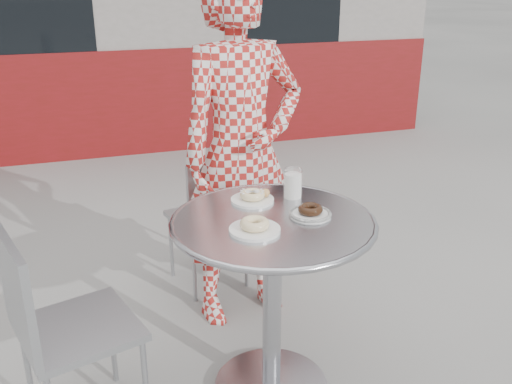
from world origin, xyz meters
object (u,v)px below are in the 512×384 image
object	(u,v)px
plate_checker	(310,212)
plate_far	(253,197)
chair_left	(81,368)
seated_person	(242,153)
chair_far	(209,244)
bistro_table	(273,265)
plate_near	(255,227)
milk_cup	(293,184)

from	to	relation	value
plate_checker	plate_far	bearing A→B (deg)	128.16
chair_left	seated_person	world-z (taller)	seated_person
chair_far	seated_person	size ratio (longest dim) A/B	0.45
bistro_table	chair_far	distance (m)	1.04
bistro_table	plate_near	distance (m)	0.25
chair_left	seated_person	xyz separation A→B (m)	(0.83, 0.60, 0.61)
chair_left	plate_far	xyz separation A→B (m)	(0.74, 0.15, 0.56)
chair_far	plate_far	distance (m)	0.96
chair_left	plate_near	xyz separation A→B (m)	(0.66, -0.13, 0.56)
chair_left	plate_checker	xyz separation A→B (m)	(0.91, -0.06, 0.55)
chair_far	seated_person	bearing A→B (deg)	95.22
bistro_table	plate_far	xyz separation A→B (m)	(-0.02, 0.20, 0.21)
plate_far	milk_cup	bearing A→B (deg)	-3.25
chair_far	plate_near	world-z (taller)	plate_near
plate_checker	plate_near	bearing A→B (deg)	-164.56
seated_person	milk_cup	world-z (taller)	seated_person
chair_far	plate_far	bearing A→B (deg)	78.85
plate_far	milk_cup	xyz separation A→B (m)	(0.17, -0.01, 0.04)
chair_far	milk_cup	xyz separation A→B (m)	(0.19, -0.78, 0.62)
chair_left	plate_checker	bearing A→B (deg)	-110.09
bistro_table	plate_checker	distance (m)	0.26
plate_near	milk_cup	world-z (taller)	milk_cup
bistro_table	seated_person	xyz separation A→B (m)	(0.07, 0.65, 0.26)
plate_checker	milk_cup	size ratio (longest dim) A/B	1.34
bistro_table	plate_far	size ratio (longest dim) A/B	4.54
plate_far	plate_near	distance (m)	0.29
chair_left	plate_near	bearing A→B (deg)	-117.27
chair_left	plate_far	size ratio (longest dim) A/B	4.82
bistro_table	chair_far	world-z (taller)	bistro_table
bistro_table	chair_far	size ratio (longest dim) A/B	1.02
bistro_table	milk_cup	bearing A→B (deg)	50.93
seated_person	plate_near	size ratio (longest dim) A/B	9.22
plate_far	plate_near	xyz separation A→B (m)	(-0.08, -0.28, -0.00)
chair_far	plate_far	size ratio (longest dim) A/B	4.45
chair_left	chair_far	bearing A→B (deg)	-54.65
chair_left	plate_near	world-z (taller)	chair_left
bistro_table	plate_checker	xyz separation A→B (m)	(0.15, -0.01, 0.21)
chair_far	plate_near	xyz separation A→B (m)	(-0.07, -1.05, 0.58)
chair_left	milk_cup	distance (m)	1.10
plate_far	chair_left	bearing A→B (deg)	-168.57
seated_person	plate_far	world-z (taller)	seated_person
plate_far	plate_checker	world-z (taller)	plate_far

